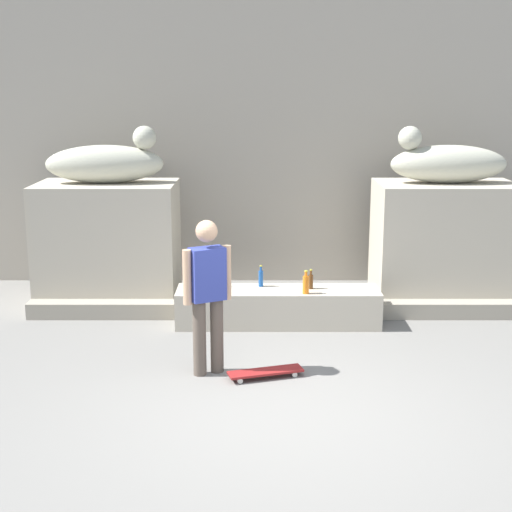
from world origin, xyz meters
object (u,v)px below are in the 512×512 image
Objects in this scene: statue_reclining_left at (110,162)px; statue_reclining_right at (449,162)px; bottle_orange at (309,284)px; bottle_clear at (214,277)px; skater at (210,290)px; skateboard at (268,372)px; bottle_brown at (314,281)px; bottle_blue at (264,278)px.

statue_reclining_right is at bearing -4.60° from statue_reclining_left.
bottle_clear is (-1.20, 0.32, 0.01)m from bottle_orange.
statue_reclining_right is at bearing 15.70° from bottle_clear.
statue_reclining_left is 0.98× the size of skater.
bottle_brown reaches higher than skateboard.
bottle_orange is (0.52, 1.58, 0.53)m from skateboard.
statue_reclining_left and statue_reclining_right have the same top height.
statue_reclining_left is 5.12× the size of bottle_clear.
statue_reclining_left is 1.01× the size of statue_reclining_right.
bottle_blue is 0.64m from bottle_clear.
bottle_orange reaches higher than bottle_blue.
statue_reclining_left is 3.24m from bottle_orange.
statue_reclining_left is at bearing 157.36° from bottle_blue.
skater reaches higher than bottle_blue.
skateboard is 3.25× the size of bottle_brown.
skater is 5.62× the size of bottle_orange.
statue_reclining_left is 3.25m from skater.
bottle_brown is at bearing 71.08° from bottle_orange.
statue_reclining_right reaches higher than skater.
statue_reclining_right reaches higher than bottle_brown.
statue_reclining_right reaches higher than skateboard.
statue_reclining_right is 3.03m from bottle_blue.
skater is 2.10m from bottle_brown.
statue_reclining_right is at bearing 18.94° from bottle_blue.
bottle_brown is (1.21, 1.68, -0.35)m from skater.
bottle_blue reaches higher than skateboard.
skater is 5.21× the size of bottle_clear.
skateboard is at bearing 141.48° from skater.
skateboard is 2.95× the size of bottle_blue.
statue_reclining_left is 4.64m from statue_reclining_right.
statue_reclining_left is 3.24m from bottle_brown.
statue_reclining_right is at bearing -148.52° from skateboard.
bottle_brown is at bearing -9.66° from bottle_blue.
statue_reclining_left is 4.01m from skateboard.
statue_reclining_left is 5.52× the size of bottle_orange.
statue_reclining_right reaches higher than bottle_orange.
skater is 5.98× the size of bottle_blue.
skater is 1.80m from bottle_clear.
bottle_brown is (0.08, 0.23, -0.02)m from bottle_orange.
skater is (1.53, -2.67, -1.06)m from statue_reclining_left.
bottle_orange is 1.17× the size of bottle_brown.
skateboard is 2.57× the size of bottle_clear.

